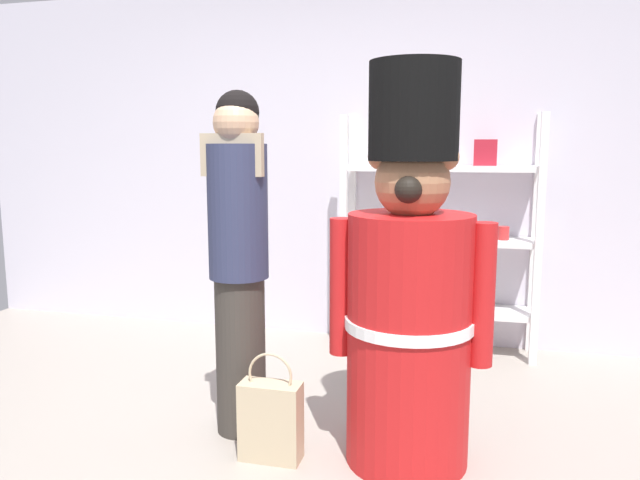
{
  "coord_description": "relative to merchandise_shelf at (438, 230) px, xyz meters",
  "views": [
    {
      "loc": [
        0.83,
        -2.24,
        1.42
      ],
      "look_at": [
        0.14,
        0.42,
        1.0
      ],
      "focal_mm": 33.84,
      "sensor_mm": 36.0,
      "label": 1
    }
  ],
  "objects": [
    {
      "name": "back_wall",
      "position": [
        -0.58,
        0.22,
        0.45
      ],
      "size": [
        6.4,
        0.12,
        2.6
      ],
      "primitive_type": "cube",
      "color": "silver",
      "rests_on": "ground_plane"
    },
    {
      "name": "merchandise_shelf",
      "position": [
        0.0,
        0.0,
        0.0
      ],
      "size": [
        1.34,
        0.35,
        1.65
      ],
      "color": "white",
      "rests_on": "ground_plane"
    },
    {
      "name": "teddy_bear_guard",
      "position": [
        -0.02,
        -1.61,
        -0.09
      ],
      "size": [
        0.73,
        0.57,
        1.78
      ],
      "color": "red",
      "rests_on": "ground_plane"
    },
    {
      "name": "shopping_bag",
      "position": [
        -0.62,
        -1.76,
        -0.66
      ],
      "size": [
        0.28,
        0.13,
        0.51
      ],
      "color": "#C1AD89",
      "rests_on": "ground_plane"
    },
    {
      "name": "person_shopper",
      "position": [
        -0.86,
        -1.52,
        0.06
      ],
      "size": [
        0.31,
        0.29,
        1.69
      ],
      "color": "#38332D",
      "rests_on": "ground_plane"
    }
  ]
}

